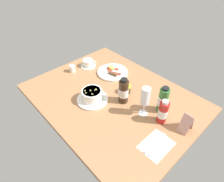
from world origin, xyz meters
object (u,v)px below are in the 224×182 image
object	(u,v)px
sauce_bottle_red	(163,112)
creamer_jug	(72,68)
cutlery_setting	(157,145)
breakfast_plate	(113,72)
sauce_bottle_brown	(123,91)
porridge_bowl	(92,96)
menu_card	(187,123)
wine_glass	(145,97)
sauce_bottle_green	(163,100)
coffee_cup	(88,63)
jam_jar	(127,89)

from	to	relation	value
sauce_bottle_red	creamer_jug	bearing A→B (deg)	-173.62
cutlery_setting	breakfast_plate	size ratio (longest dim) A/B	0.73
creamer_jug	sauce_bottle_brown	distance (cm)	51.00
porridge_bowl	cutlery_setting	size ratio (longest dim) A/B	1.17
sauce_bottle_brown	menu_card	distance (cm)	40.06
creamer_jug	menu_card	bearing A→B (deg)	8.37
wine_glass	sauce_bottle_green	distance (cm)	12.36
coffee_cup	menu_card	bearing A→B (deg)	-0.28
porridge_bowl	menu_card	bearing A→B (deg)	22.82
creamer_jug	breakfast_plate	xyz separation A→B (cm)	(22.72, 21.44, -1.77)
menu_card	jam_jar	bearing A→B (deg)	-179.25
coffee_cup	wine_glass	world-z (taller)	wine_glass
wine_glass	jam_jar	bearing A→B (deg)	161.25
wine_glass	breakfast_plate	world-z (taller)	wine_glass
creamer_jug	wine_glass	bearing A→B (deg)	4.96
jam_jar	sauce_bottle_brown	bearing A→B (deg)	-60.54
porridge_bowl	sauce_bottle_red	distance (cm)	44.53
sauce_bottle_green	menu_card	world-z (taller)	sauce_bottle_green
cutlery_setting	jam_jar	size ratio (longest dim) A/B	3.04
porridge_bowl	creamer_jug	bearing A→B (deg)	165.83
sauce_bottle_green	porridge_bowl	bearing A→B (deg)	-144.98
jam_jar	sauce_bottle_green	distance (cm)	26.65
cutlery_setting	breakfast_plate	world-z (taller)	breakfast_plate
sauce_bottle_green	sauce_bottle_red	bearing A→B (deg)	-53.91
sauce_bottle_green	breakfast_plate	distance (cm)	50.08
coffee_cup	sauce_bottle_red	bearing A→B (deg)	-3.82
jam_jar	sauce_bottle_brown	distance (cm)	10.53
creamer_jug	sauce_bottle_green	xyz separation A→B (cm)	(71.92, 15.69, 5.58)
porridge_bowl	wine_glass	bearing A→B (deg)	26.60
jam_jar	sauce_bottle_brown	xyz separation A→B (cm)	(4.48, -7.93, 5.29)
jam_jar	sauce_bottle_red	xyz separation A→B (cm)	(31.06, -3.99, 4.44)
cutlery_setting	sauce_bottle_green	distance (cm)	26.77
creamer_jug	sauce_bottle_red	size ratio (longest dim) A/B	0.37
wine_glass	sauce_bottle_green	xyz separation A→B (cm)	(5.69, 9.95, -4.64)
jam_jar	sauce_bottle_red	world-z (taller)	sauce_bottle_red
menu_card	coffee_cup	bearing A→B (deg)	179.72
cutlery_setting	sauce_bottle_brown	distance (cm)	37.31
sauce_bottle_brown	breakfast_plate	world-z (taller)	sauce_bottle_brown
sauce_bottle_brown	sauce_bottle_green	distance (cm)	24.09
wine_glass	menu_card	world-z (taller)	wine_glass
sauce_bottle_red	jam_jar	bearing A→B (deg)	172.68
creamer_jug	wine_glass	distance (cm)	67.26
coffee_cup	sauce_bottle_brown	bearing A→B (deg)	-10.49
porridge_bowl	sauce_bottle_green	distance (cm)	43.60
creamer_jug	wine_glass	size ratio (longest dim) A/B	0.30
wine_glass	sauce_bottle_red	size ratio (longest dim) A/B	1.22
sauce_bottle_red	menu_card	xyz separation A→B (cm)	(12.48, 4.56, -1.67)
sauce_bottle_red	sauce_bottle_green	distance (cm)	8.83
wine_glass	breakfast_plate	distance (cm)	47.79
wine_glass	jam_jar	xyz separation A→B (cm)	(-20.21, 6.86, -10.13)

